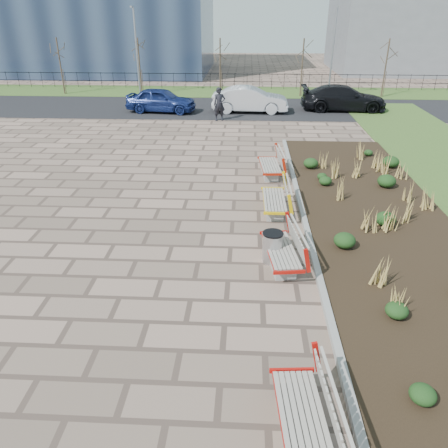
# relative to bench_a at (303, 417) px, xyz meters

# --- Properties ---
(ground) EXTENTS (120.00, 120.00, 0.00)m
(ground) POSITION_rel_bench_a_xyz_m (-3.00, 2.69, -0.50)
(ground) COLOR #876C5C
(ground) RESTS_ON ground
(planting_bed) EXTENTS (4.50, 18.00, 0.10)m
(planting_bed) POSITION_rel_bench_a_xyz_m (3.25, 7.69, -0.45)
(planting_bed) COLOR black
(planting_bed) RESTS_ON ground
(planting_curb) EXTENTS (0.16, 18.00, 0.15)m
(planting_curb) POSITION_rel_bench_a_xyz_m (0.92, 7.69, -0.42)
(planting_curb) COLOR gray
(planting_curb) RESTS_ON ground
(grass_verge_far) EXTENTS (80.00, 5.00, 0.04)m
(grass_verge_far) POSITION_rel_bench_a_xyz_m (-3.00, 30.69, -0.48)
(grass_verge_far) COLOR #33511E
(grass_verge_far) RESTS_ON ground
(road) EXTENTS (80.00, 7.00, 0.02)m
(road) POSITION_rel_bench_a_xyz_m (-3.00, 24.69, -0.49)
(road) COLOR black
(road) RESTS_ON ground
(bench_a) EXTENTS (1.06, 2.16, 1.00)m
(bench_a) POSITION_rel_bench_a_xyz_m (0.00, 0.00, 0.00)
(bench_a) COLOR #B6100C
(bench_a) RESTS_ON ground
(bench_b) EXTENTS (1.17, 2.20, 1.00)m
(bench_b) POSITION_rel_bench_a_xyz_m (0.00, 5.18, 0.00)
(bench_b) COLOR #AC110B
(bench_b) RESTS_ON ground
(bench_c) EXTENTS (0.92, 2.11, 1.00)m
(bench_c) POSITION_rel_bench_a_xyz_m (0.00, 8.47, 0.00)
(bench_c) COLOR yellow
(bench_c) RESTS_ON ground
(bench_d) EXTENTS (1.06, 2.16, 1.00)m
(bench_d) POSITION_rel_bench_a_xyz_m (0.00, 11.92, 0.00)
(bench_d) COLOR #A71E0B
(bench_d) RESTS_ON ground
(litter_bin) EXTENTS (0.53, 0.53, 0.82)m
(litter_bin) POSITION_rel_bench_a_xyz_m (-0.21, 5.36, -0.09)
(litter_bin) COLOR #B2B2B7
(litter_bin) RESTS_ON ground
(pedestrian) EXTENTS (0.79, 0.63, 1.90)m
(pedestrian) POSITION_rel_bench_a_xyz_m (-2.57, 21.18, 0.45)
(pedestrian) COLOR black
(pedestrian) RESTS_ON ground
(car_blue) EXTENTS (4.55, 2.27, 1.49)m
(car_blue) POSITION_rel_bench_a_xyz_m (-6.39, 23.26, 0.26)
(car_blue) COLOR navy
(car_blue) RESTS_ON road
(car_silver) EXTENTS (4.79, 1.77, 1.57)m
(car_silver) POSITION_rel_bench_a_xyz_m (-0.77, 23.49, 0.30)
(car_silver) COLOR #B3B5BC
(car_silver) RESTS_ON road
(car_black) EXTENTS (5.44, 2.33, 1.56)m
(car_black) POSITION_rel_bench_a_xyz_m (5.22, 24.34, 0.30)
(car_black) COLOR black
(car_black) RESTS_ON road
(tree_a) EXTENTS (1.40, 1.40, 4.00)m
(tree_a) POSITION_rel_bench_a_xyz_m (-15.00, 29.19, 1.54)
(tree_a) COLOR #4C3D2D
(tree_a) RESTS_ON grass_verge_far
(tree_b) EXTENTS (1.40, 1.40, 4.00)m
(tree_b) POSITION_rel_bench_a_xyz_m (-9.00, 29.19, 1.54)
(tree_b) COLOR #4C3D2D
(tree_b) RESTS_ON grass_verge_far
(tree_c) EXTENTS (1.40, 1.40, 4.00)m
(tree_c) POSITION_rel_bench_a_xyz_m (-3.00, 29.19, 1.54)
(tree_c) COLOR #4C3D2D
(tree_c) RESTS_ON grass_verge_far
(tree_d) EXTENTS (1.40, 1.40, 4.00)m
(tree_d) POSITION_rel_bench_a_xyz_m (3.00, 29.19, 1.54)
(tree_d) COLOR #4C3D2D
(tree_d) RESTS_ON grass_verge_far
(tree_e) EXTENTS (1.40, 1.40, 4.00)m
(tree_e) POSITION_rel_bench_a_xyz_m (9.00, 29.19, 1.54)
(tree_e) COLOR #4C3D2D
(tree_e) RESTS_ON grass_verge_far
(lamp_west) EXTENTS (0.24, 0.60, 6.00)m
(lamp_west) POSITION_rel_bench_a_xyz_m (-9.00, 28.69, 2.54)
(lamp_west) COLOR gray
(lamp_west) RESTS_ON grass_verge_far
(lamp_east) EXTENTS (0.24, 0.60, 6.00)m
(lamp_east) POSITION_rel_bench_a_xyz_m (5.00, 28.69, 2.54)
(lamp_east) COLOR gray
(lamp_east) RESTS_ON grass_verge_far
(railing_fence) EXTENTS (44.00, 0.10, 1.20)m
(railing_fence) POSITION_rel_bench_a_xyz_m (-3.00, 32.19, 0.14)
(railing_fence) COLOR black
(railing_fence) RESTS_ON grass_verge_far
(building_grey) EXTENTS (18.00, 12.00, 10.00)m
(building_grey) POSITION_rel_bench_a_xyz_m (17.00, 44.69, 4.50)
(building_grey) COLOR slate
(building_grey) RESTS_ON ground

